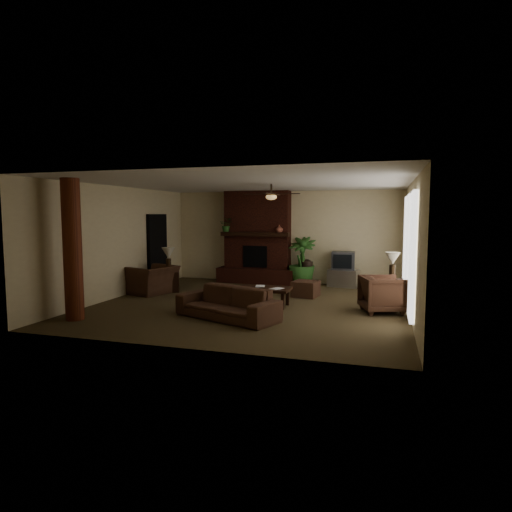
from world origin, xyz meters
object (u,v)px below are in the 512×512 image
(armchair_right, at_px, (383,292))
(floor_vase, at_px, (307,271))
(floor_plant, at_px, (302,272))
(sofa, at_px, (227,298))
(tv_stand, at_px, (343,278))
(lamp_left, at_px, (168,255))
(log_column, at_px, (73,250))
(side_table_left, at_px, (170,281))
(lamp_right, at_px, (393,261))
(ottoman, at_px, (306,289))
(side_table_right, at_px, (392,291))
(armchair_left, at_px, (153,275))
(coffee_table, at_px, (264,290))

(armchair_right, xyz_separation_m, floor_vase, (-2.19, 3.14, -0.00))
(floor_plant, bearing_deg, floor_vase, 27.16)
(sofa, height_order, tv_stand, sofa)
(armchair_right, bearing_deg, sofa, 97.55)
(floor_vase, height_order, lamp_left, lamp_left)
(log_column, xyz_separation_m, side_table_left, (0.31, 3.42, -1.12))
(armchair_right, height_order, lamp_left, lamp_left)
(floor_vase, height_order, lamp_right, lamp_right)
(ottoman, distance_m, side_table_left, 3.71)
(lamp_left, distance_m, lamp_right, 5.82)
(ottoman, height_order, tv_stand, tv_stand)
(log_column, xyz_separation_m, tv_stand, (4.79, 5.55, -1.15))
(lamp_left, bearing_deg, armchair_right, -10.14)
(log_column, height_order, lamp_left, log_column)
(log_column, distance_m, lamp_right, 7.11)
(sofa, bearing_deg, floor_plant, 102.69)
(floor_plant, bearing_deg, sofa, -98.37)
(tv_stand, distance_m, floor_vase, 1.09)
(log_column, distance_m, side_table_right, 7.19)
(armchair_right, bearing_deg, floor_plant, 18.73)
(ottoman, bearing_deg, log_column, -137.10)
(armchair_left, height_order, floor_plant, armchair_left)
(armchair_right, xyz_separation_m, side_table_right, (0.20, 1.22, -0.16))
(log_column, bearing_deg, coffee_table, 35.09)
(floor_plant, distance_m, lamp_right, 3.19)
(coffee_table, relative_size, side_table_right, 2.18)
(sofa, height_order, lamp_left, lamp_left)
(armchair_left, distance_m, ottoman, 4.05)
(coffee_table, bearing_deg, ottoman, 63.01)
(sofa, bearing_deg, floor_vase, 101.06)
(tv_stand, height_order, side_table_right, side_table_right)
(lamp_right, bearing_deg, coffee_table, -154.86)
(armchair_right, bearing_deg, ottoman, 36.81)
(sofa, height_order, side_table_right, sofa)
(lamp_right, bearing_deg, side_table_right, 90.00)
(side_table_right, bearing_deg, ottoman, 177.59)
(sofa, bearing_deg, side_table_left, 157.36)
(floor_plant, bearing_deg, tv_stand, 3.49)
(sofa, relative_size, side_table_left, 3.92)
(sofa, distance_m, lamp_right, 4.22)
(sofa, xyz_separation_m, ottoman, (1.10, 2.78, -0.22))
(side_table_right, bearing_deg, sofa, -139.94)
(armchair_left, distance_m, lamp_left, 0.71)
(floor_vase, bearing_deg, lamp_right, -38.83)
(sofa, height_order, lamp_right, lamp_right)
(tv_stand, bearing_deg, floor_vase, -170.19)
(sofa, xyz_separation_m, armchair_right, (3.00, 1.47, 0.01))
(ottoman, distance_m, lamp_right, 2.25)
(side_table_right, bearing_deg, side_table_left, -177.90)
(armchair_left, xyz_separation_m, floor_plant, (3.54, 2.48, -0.09))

